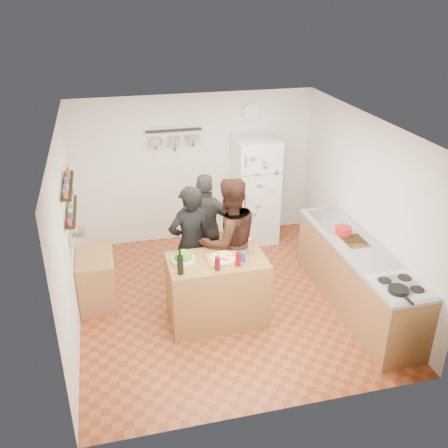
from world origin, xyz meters
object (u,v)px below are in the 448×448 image
object	(u,v)px
person_back	(206,229)
counter_run	(357,277)
wine_bottle	(180,265)
salt_canister	(243,257)
person_left	(190,244)
side_table	(97,279)
fridge	(255,190)
salad_bowl	(183,260)
wall_clock	(251,112)
skillet	(398,290)
prep_island	(217,290)
pepper_mill	(250,247)
red_bowl	(343,230)
person_center	(229,241)

from	to	relation	value
person_back	counter_run	world-z (taller)	person_back
wine_bottle	salt_canister	world-z (taller)	wine_bottle
person_left	side_table	distance (m)	1.39
counter_run	fridge	world-z (taller)	fridge
salad_bowl	wall_clock	xyz separation A→B (m)	(1.58, 2.43, 1.21)
skillet	side_table	world-z (taller)	skillet
salad_bowl	fridge	world-z (taller)	fridge
salad_bowl	skillet	bearing A→B (deg)	-29.44
counter_run	wall_clock	xyz separation A→B (m)	(-0.75, 2.63, 1.70)
prep_island	person_left	world-z (taller)	person_left
person_back	fridge	size ratio (longest dim) A/B	0.93
person_back	counter_run	bearing A→B (deg)	165.30
wine_bottle	fridge	bearing A→B (deg)	54.93
wall_clock	fridge	bearing A→B (deg)	-90.00
pepper_mill	skillet	distance (m)	1.86
red_bowl	side_table	bearing A→B (deg)	171.16
salad_bowl	person_left	distance (m)	0.62
skillet	red_bowl	xyz separation A→B (m)	(0.05, 1.49, 0.03)
salt_canister	person_center	world-z (taller)	person_center
pepper_mill	counter_run	xyz separation A→B (m)	(1.46, -0.20, -0.55)
person_center	side_table	distance (m)	1.91
prep_island	counter_run	xyz separation A→B (m)	(1.91, -0.15, -0.01)
skillet	wall_clock	bearing A→B (deg)	99.98
salad_bowl	counter_run	xyz separation A→B (m)	(2.33, -0.20, -0.49)
counter_run	salad_bowl	bearing A→B (deg)	175.15
counter_run	red_bowl	distance (m)	0.67
salad_bowl	fridge	bearing A→B (deg)	52.98
red_bowl	wine_bottle	bearing A→B (deg)	-168.15
salad_bowl	person_back	size ratio (longest dim) A/B	0.18
person_left	person_center	bearing A→B (deg)	148.22
salad_bowl	side_table	distance (m)	1.46
skillet	red_bowl	size ratio (longest dim) A/B	1.00
person_back	counter_run	xyz separation A→B (m)	(1.83, -1.19, -0.38)
salad_bowl	side_table	bearing A→B (deg)	145.71
pepper_mill	side_table	size ratio (longest dim) A/B	0.24
person_center	side_table	bearing A→B (deg)	-24.50
wine_bottle	wall_clock	world-z (taller)	wall_clock
red_bowl	wall_clock	size ratio (longest dim) A/B	0.77
wall_clock	side_table	distance (m)	3.64
skillet	person_back	bearing A→B (deg)	127.52
pepper_mill	person_center	size ratio (longest dim) A/B	0.10
counter_run	wine_bottle	bearing A→B (deg)	-178.30
wine_bottle	person_center	bearing A→B (deg)	41.02
pepper_mill	person_center	xyz separation A→B (m)	(-0.17, 0.41, -0.10)
wine_bottle	salt_canister	distance (m)	0.81
prep_island	person_left	size ratio (longest dim) A/B	0.74
red_bowl	prep_island	bearing A→B (deg)	-171.57
salad_bowl	pepper_mill	xyz separation A→B (m)	(0.87, 0.00, 0.06)
salad_bowl	side_table	xyz separation A→B (m)	(-1.11, 0.75, -0.57)
person_left	red_bowl	world-z (taller)	person_left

